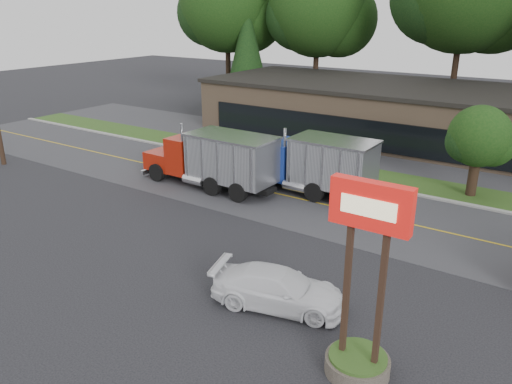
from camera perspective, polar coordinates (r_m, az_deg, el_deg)
ground at (r=22.73m, az=-11.11°, el=-6.49°), size 140.00×140.00×0.00m
road at (r=29.18m, az=1.30°, el=0.05°), size 60.00×8.00×0.02m
center_line at (r=29.18m, az=1.30°, el=0.05°), size 60.00×0.12×0.01m
curb at (r=32.60m, az=5.29°, el=2.17°), size 60.00×0.30×0.12m
grass_verge at (r=34.12m, az=6.75°, el=2.94°), size 60.00×3.40×0.03m
far_parking at (r=38.47m, az=10.20°, el=4.76°), size 60.00×7.00×0.02m
strip_mall at (r=42.83m, az=16.17°, el=8.61°), size 32.00×12.00×4.00m
bilo_sign at (r=14.74m, az=11.98°, el=-13.42°), size 2.20×1.90×5.95m
tree_far_a at (r=57.70m, az=-3.09°, el=20.22°), size 11.04×10.39×15.74m
tree_far_b at (r=54.10m, az=7.33°, el=19.81°), size 10.74×10.11×15.32m
evergreen_left at (r=53.88m, az=-1.03°, el=15.98°), size 4.83×4.83×10.99m
tree_verge at (r=30.28m, az=24.25°, el=5.50°), size 3.63×3.42×5.18m
dump_truck_red at (r=29.36m, az=-4.67°, el=3.83°), size 8.91×2.77×3.36m
dump_truck_blue at (r=28.47m, az=6.80°, el=3.22°), size 7.91×2.70×3.36m
rally_car at (r=18.12m, az=2.59°, el=-10.96°), size 5.17×3.14×1.40m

